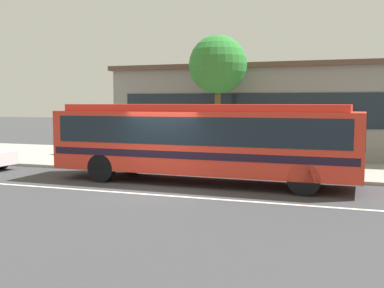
# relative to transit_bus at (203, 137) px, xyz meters

# --- Properties ---
(ground_plane) EXTENTS (120.00, 120.00, 0.00)m
(ground_plane) POSITION_rel_transit_bus_xyz_m (-1.06, -1.73, -1.60)
(ground_plane) COLOR #3B3B3F
(sidewalk_slab) EXTENTS (60.00, 8.00, 0.12)m
(sidewalk_slab) POSITION_rel_transit_bus_xyz_m (-1.06, 5.35, -1.54)
(sidewalk_slab) COLOR #A19F96
(sidewalk_slab) RESTS_ON ground_plane
(lane_stripe_center) EXTENTS (56.00, 0.16, 0.01)m
(lane_stripe_center) POSITION_rel_transit_bus_xyz_m (-1.06, -2.53, -1.60)
(lane_stripe_center) COLOR silver
(lane_stripe_center) RESTS_ON ground_plane
(transit_bus) EXTENTS (10.69, 2.71, 2.75)m
(transit_bus) POSITION_rel_transit_bus_xyz_m (0.00, 0.00, 0.00)
(transit_bus) COLOR red
(transit_bus) RESTS_ON ground_plane
(pedestrian_waiting_near_sign) EXTENTS (0.44, 0.44, 1.63)m
(pedestrian_waiting_near_sign) POSITION_rel_transit_bus_xyz_m (3.90, 3.25, -0.53)
(pedestrian_waiting_near_sign) COLOR navy
(pedestrian_waiting_near_sign) RESTS_ON sidewalk_slab
(street_tree_near_stop) EXTENTS (2.60, 2.60, 5.67)m
(street_tree_near_stop) POSITION_rel_transit_bus_xyz_m (-0.84, 4.76, 2.85)
(street_tree_near_stop) COLOR brown
(street_tree_near_stop) RESTS_ON sidewalk_slab
(station_building) EXTENTS (21.03, 8.57, 4.69)m
(station_building) POSITION_rel_transit_bus_xyz_m (3.34, 10.43, 0.75)
(station_building) COLOR gray
(station_building) RESTS_ON ground_plane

